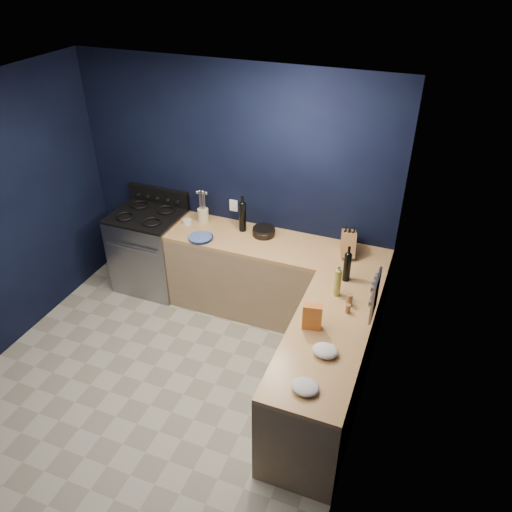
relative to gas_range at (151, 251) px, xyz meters
The scene contains 27 objects.
floor 1.76m from the gas_range, 56.78° to the right, with size 3.50×3.50×0.02m, color #AAA794.
ceiling 2.74m from the gas_range, 56.78° to the right, with size 3.50×3.50×0.02m, color silver.
wall_back 1.30m from the gas_range, 20.08° to the left, with size 3.50×0.02×2.60m, color black.
wall_right 3.16m from the gas_range, 27.83° to the right, with size 0.02×3.50×2.60m, color black.
cab_back 1.53m from the gas_range, ahead, with size 2.30×0.63×0.86m, color #A3845E.
top_back 1.59m from the gas_range, ahead, with size 2.30×0.63×0.04m, color #9B6634.
cab_right 2.62m from the gas_range, 25.64° to the right, with size 0.63×1.67×0.86m, color #A3845E.
top_right 2.66m from the gas_range, 25.64° to the right, with size 0.63×1.67×0.04m, color #9B6634.
gas_range is the anchor object (origin of this frame).
oven_door 0.32m from the gas_range, 90.00° to the right, with size 0.59×0.02×0.42m, color black.
cooktop 0.48m from the gas_range, ahead, with size 0.76×0.66×0.03m, color black.
backguard 0.65m from the gas_range, 90.00° to the left, with size 0.76×0.06×0.20m, color black.
spice_panel 2.89m from the gas_range, 18.08° to the right, with size 0.02×0.28×0.38m, color gray.
wall_outlet 1.16m from the gas_range, 18.88° to the left, with size 0.09×0.02×0.13m, color white.
plate_stack 0.91m from the gas_range, 13.57° to the right, with size 0.25×0.25×0.03m, color #3B55A9.
ramekin 0.67m from the gas_range, ahead, with size 0.10×0.10×0.04m, color white.
utensil_crock 0.83m from the gas_range, 15.61° to the left, with size 0.12×0.12×0.15m, color #F7EFC5.
wine_bottle_back 1.27m from the gas_range, ahead, with size 0.08×0.08×0.32m, color black.
lemon_basket 1.44m from the gas_range, ahead, with size 0.23×0.23×0.09m, color black.
knife_block 2.32m from the gas_range, ahead, with size 0.13×0.22×0.25m, color #9B6B3E.
wine_bottle_right 2.43m from the gas_range, ahead, with size 0.07×0.07×0.28m, color black.
oil_bottle 2.46m from the gas_range, 14.60° to the right, with size 0.06×0.06×0.26m, color #A1AC3E.
spice_jar_near 2.59m from the gas_range, 16.08° to the right, with size 0.05×0.05×0.11m, color olive.
spice_jar_far 2.63m from the gas_range, 18.25° to the right, with size 0.04×0.04×0.08m, color olive.
crouton_bag 2.55m from the gas_range, 26.33° to the right, with size 0.15×0.07×0.23m, color red.
towel_front 2.80m from the gas_range, 29.45° to the right, with size 0.20×0.17×0.07m, color white.
towel_end 2.98m from the gas_range, 36.50° to the right, with size 0.20×0.18×0.06m, color white.
Camera 1 is at (1.99, -2.70, 3.59)m, focal length 35.02 mm.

